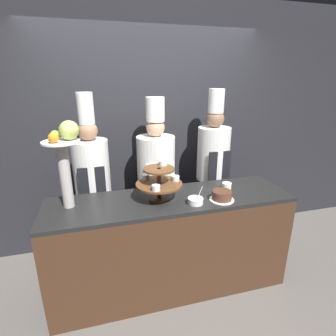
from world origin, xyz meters
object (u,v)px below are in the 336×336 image
serving_bowl_near (196,201)px  chef_center_right (213,166)px  chef_center_left (156,176)px  tiered_stand (159,181)px  cake_round (222,196)px  cup_white (227,186)px  chef_left (93,181)px  fruit_pedestal (65,152)px

serving_bowl_near → chef_center_right: (0.48, 0.72, 0.04)m
chef_center_left → chef_center_right: bearing=0.0°
tiered_stand → chef_center_right: bearing=36.3°
chef_center_right → cake_round: bearing=-108.2°
cake_round → chef_center_left: 0.83m
cup_white → chef_center_left: bearing=137.8°
chef_center_left → tiered_stand: bearing=-99.9°
tiered_stand → cake_round: 0.56m
tiered_stand → chef_center_right: (0.76, 0.56, -0.11)m
tiered_stand → chef_center_left: bearing=80.1°
chef_left → serving_bowl_near: bearing=-40.4°
fruit_pedestal → cup_white: (1.41, -0.04, -0.43)m
tiered_stand → chef_center_left: 0.59m
cup_white → tiered_stand: bearing=-176.7°
tiered_stand → fruit_pedestal: fruit_pedestal is taller
serving_bowl_near → cup_white: bearing=26.9°
cake_round → serving_bowl_near: serving_bowl_near is taller
chef_center_left → serving_bowl_near: bearing=-76.0°
cup_white → chef_center_left: (-0.57, 0.52, -0.02)m
chef_center_left → fruit_pedestal: bearing=-149.9°
cake_round → chef_center_right: size_ratio=0.12×
chef_left → chef_center_left: chef_left is taller
tiered_stand → chef_center_right: 0.95m
serving_bowl_near → chef_left: (-0.85, 0.72, -0.01)m
serving_bowl_near → chef_left: chef_left is taller
serving_bowl_near → chef_center_left: 0.74m
fruit_pedestal → cup_white: bearing=-1.5°
cup_white → chef_center_right: chef_center_right is taller
tiered_stand → fruit_pedestal: (-0.74, 0.07, 0.29)m
chef_center_left → cake_round: bearing=-59.2°
chef_center_right → chef_left: bearing=-180.0°
fruit_pedestal → chef_center_left: bearing=30.1°
fruit_pedestal → serving_bowl_near: (1.01, -0.23, -0.44)m
cup_white → chef_left: size_ratio=0.05×
serving_bowl_near → chef_left: bearing=139.6°
cake_round → chef_left: bearing=146.7°
cup_white → cake_round: bearing=-126.9°
chef_left → cake_round: bearing=-33.3°
tiered_stand → fruit_pedestal: 0.79m
fruit_pedestal → chef_center_right: chef_center_right is taller
tiered_stand → fruit_pedestal: size_ratio=0.57×
chef_center_left → chef_center_right: (0.66, 0.00, 0.05)m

